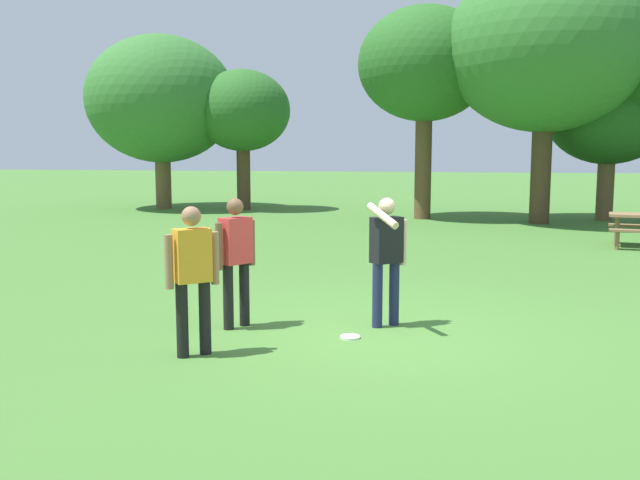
# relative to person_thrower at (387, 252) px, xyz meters

# --- Properties ---
(ground_plane) EXTENTS (120.00, 120.00, 0.00)m
(ground_plane) POSITION_rel_person_thrower_xyz_m (-0.05, -0.38, -0.96)
(ground_plane) COLOR #447530
(person_thrower) EXTENTS (0.48, 0.84, 1.64)m
(person_thrower) POSITION_rel_person_thrower_xyz_m (0.00, 0.00, 0.00)
(person_thrower) COLOR #1E234C
(person_thrower) RESTS_ON ground
(person_catcher) EXTENTS (0.48, 0.43, 1.64)m
(person_catcher) POSITION_rel_person_thrower_xyz_m (-1.96, -1.66, -0.02)
(person_catcher) COLOR black
(person_catcher) RESTS_ON ground
(person_bystander) EXTENTS (0.39, 0.52, 1.64)m
(person_bystander) POSITION_rel_person_thrower_xyz_m (-1.86, -0.40, -0.02)
(person_bystander) COLOR black
(person_bystander) RESTS_ON ground
(frisbee) EXTENTS (0.24, 0.24, 0.03)m
(frisbee) POSITION_rel_person_thrower_xyz_m (-0.37, -0.64, -0.95)
(frisbee) COLOR white
(frisbee) RESTS_ON ground
(tree_tall_left) EXTENTS (5.51, 5.51, 6.40)m
(tree_tall_left) POSITION_rel_person_thrower_xyz_m (-9.83, 16.26, 3.08)
(tree_tall_left) COLOR brown
(tree_tall_left) RESTS_ON ground
(tree_broad_center) EXTENTS (3.46, 3.46, 5.09)m
(tree_broad_center) POSITION_rel_person_thrower_xyz_m (-6.69, 16.25, 2.62)
(tree_broad_center) COLOR #4C3823
(tree_broad_center) RESTS_ON ground
(tree_far_right) EXTENTS (4.23, 4.23, 6.69)m
(tree_far_right) POSITION_rel_person_thrower_xyz_m (-0.08, 14.08, 3.88)
(tree_far_right) COLOR brown
(tree_far_right) RESTS_ON ground
(tree_slender_mid) EXTENTS (5.88, 5.88, 7.72)m
(tree_slender_mid) POSITION_rel_person_thrower_xyz_m (3.45, 13.26, 4.23)
(tree_slender_mid) COLOR #4C3823
(tree_slender_mid) RESTS_ON ground
(tree_back_left) EXTENTS (3.95, 3.95, 5.11)m
(tree_back_left) POSITION_rel_person_thrower_xyz_m (5.61, 14.69, 2.44)
(tree_back_left) COLOR brown
(tree_back_left) RESTS_ON ground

